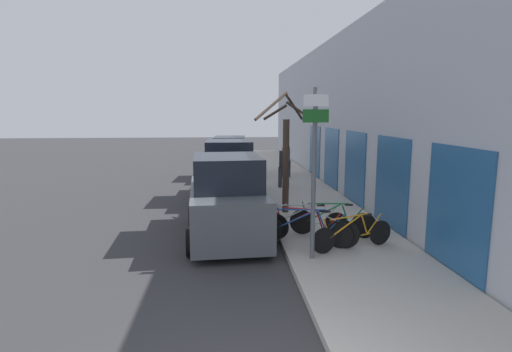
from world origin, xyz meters
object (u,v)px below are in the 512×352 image
object	(u,v)px
parked_car_0	(227,201)
bicycle_4	(304,221)
bicycle_1	(306,230)
parked_car_2	(230,159)
pedestrian_near	(284,163)
pedestrian_far	(286,157)
bicycle_0	(353,234)
bicycle_2	(307,228)
bicycle_3	(332,222)
parked_car_1	(229,173)
signpost	(314,167)
street_tree	(286,154)

from	to	relation	value
parked_car_0	bicycle_4	bearing A→B (deg)	-13.67
bicycle_1	parked_car_2	size ratio (longest dim) A/B	0.56
pedestrian_near	pedestrian_far	world-z (taller)	pedestrian_near
bicycle_4	parked_car_2	size ratio (longest dim) A/B	0.53
bicycle_0	bicycle_1	size ratio (longest dim) A/B	0.88
bicycle_2	parked_car_0	distance (m)	2.26
bicycle_1	pedestrian_near	bearing A→B (deg)	13.22
bicycle_0	bicycle_3	xyz separation A→B (m)	(-0.20, 1.03, 0.02)
parked_car_0	parked_car_1	distance (m)	4.78
signpost	bicycle_1	bearing A→B (deg)	87.03
parked_car_0	pedestrian_far	xyz separation A→B (m)	(3.02, 9.18, 0.12)
bicycle_4	parked_car_0	bearing A→B (deg)	88.19
bicycle_4	parked_car_2	world-z (taller)	parked_car_2
pedestrian_near	pedestrian_far	bearing A→B (deg)	82.12
signpost	parked_car_0	bearing A→B (deg)	131.54
bicycle_4	street_tree	world-z (taller)	street_tree
parked_car_0	pedestrian_near	distance (m)	6.84
bicycle_0	bicycle_4	bearing A→B (deg)	19.15
street_tree	parked_car_1	bearing A→B (deg)	123.41
parked_car_0	pedestrian_near	xyz separation A→B (m)	(2.48, 6.37, 0.18)
bicycle_4	parked_car_2	xyz separation A→B (m)	(-1.78, 10.39, 0.45)
parked_car_1	parked_car_2	size ratio (longest dim) A/B	0.99
bicycle_3	bicycle_4	distance (m)	0.73
signpost	bicycle_3	distance (m)	2.43
street_tree	bicycle_3	bearing A→B (deg)	-72.53
bicycle_3	pedestrian_near	world-z (taller)	pedestrian_near
parked_car_0	parked_car_2	bearing A→B (deg)	85.15
signpost	parked_car_2	size ratio (longest dim) A/B	0.87
signpost	pedestrian_near	size ratio (longest dim) A/B	2.04
bicycle_2	bicycle_4	distance (m)	0.70
street_tree	bicycle_4	bearing A→B (deg)	-87.08
signpost	bicycle_4	distance (m)	2.40
parked_car_1	bicycle_0	bearing A→B (deg)	-65.56
parked_car_0	pedestrian_far	bearing A→B (deg)	68.28
street_tree	pedestrian_near	bearing A→B (deg)	82.02
bicycle_2	parked_car_2	size ratio (longest dim) A/B	0.46
pedestrian_far	bicycle_0	bearing A→B (deg)	-90.66
bicycle_0	pedestrian_near	bearing A→B (deg)	-14.93
bicycle_2	pedestrian_near	bearing A→B (deg)	26.69
pedestrian_near	signpost	bearing A→B (deg)	-91.32
bicycle_0	pedestrian_far	size ratio (longest dim) A/B	1.24
signpost	bicycle_4	bearing A→B (deg)	84.37
pedestrian_far	parked_car_0	bearing A→B (deg)	-108.35
bicycle_2	bicycle_1	bearing A→B (deg)	-166.45
parked_car_1	pedestrian_near	xyz separation A→B (m)	(2.35, 1.59, 0.17)
bicycle_1	parked_car_0	xyz separation A→B (m)	(-1.89, 1.22, 0.47)
bicycle_1	street_tree	size ratio (longest dim) A/B	0.63
bicycle_0	bicycle_2	xyz separation A→B (m)	(-0.99, 0.50, 0.02)
bicycle_0	pedestrian_near	world-z (taller)	pedestrian_near
signpost	pedestrian_far	size ratio (longest dim) A/B	2.17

